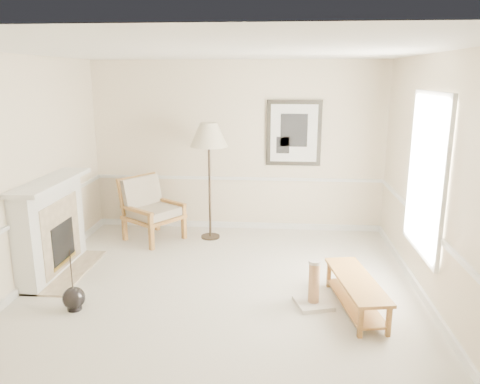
# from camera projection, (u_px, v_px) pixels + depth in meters

# --- Properties ---
(ground) EXTENTS (5.50, 5.50, 0.00)m
(ground) POSITION_uv_depth(u_px,v_px,m) (218.00, 298.00, 5.71)
(ground) COLOR silver
(ground) RESTS_ON ground
(room) EXTENTS (5.04, 5.54, 2.92)m
(room) POSITION_uv_depth(u_px,v_px,m) (229.00, 146.00, 5.32)
(room) COLOR beige
(room) RESTS_ON ground
(fireplace) EXTENTS (0.64, 1.64, 1.31)m
(fireplace) POSITION_uv_depth(u_px,v_px,m) (52.00, 228.00, 6.32)
(fireplace) COLOR white
(fireplace) RESTS_ON ground
(floor_vase) EXTENTS (0.26, 0.26, 0.76)m
(floor_vase) POSITION_uv_depth(u_px,v_px,m) (74.00, 299.00, 5.40)
(floor_vase) COLOR black
(floor_vase) RESTS_ON ground
(armchair) EXTENTS (1.13, 1.11, 1.03)m
(armchair) POSITION_uv_depth(u_px,v_px,m) (149.00, 206.00, 7.70)
(armchair) COLOR #975F30
(armchair) RESTS_ON ground
(floor_lamp) EXTENTS (0.61, 0.61, 1.92)m
(floor_lamp) POSITION_uv_depth(u_px,v_px,m) (209.00, 138.00, 7.43)
(floor_lamp) COLOR black
(floor_lamp) RESTS_ON ground
(bench) EXTENTS (0.61, 1.37, 0.38)m
(bench) POSITION_uv_depth(u_px,v_px,m) (356.00, 289.00, 5.39)
(bench) COLOR #975F30
(bench) RESTS_ON ground
(scratching_post) EXTENTS (0.50, 0.50, 0.57)m
(scratching_post) POSITION_uv_depth(u_px,v_px,m) (314.00, 291.00, 5.49)
(scratching_post) COLOR silver
(scratching_post) RESTS_ON ground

